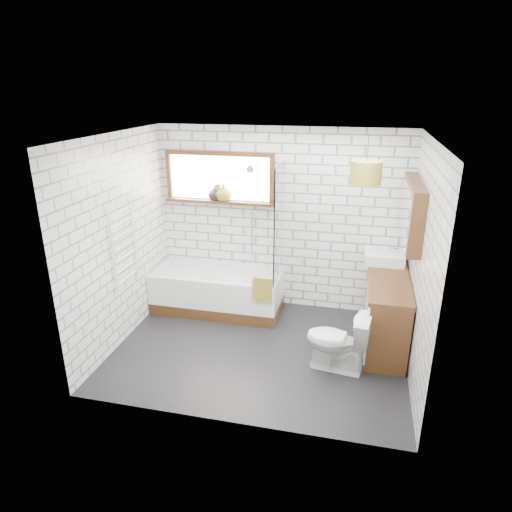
% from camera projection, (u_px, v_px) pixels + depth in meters
% --- Properties ---
extents(floor, '(3.40, 2.60, 0.01)m').
position_uv_depth(floor, '(259.00, 349.00, 5.51)').
color(floor, black).
rests_on(floor, ground).
extents(ceiling, '(3.40, 2.60, 0.01)m').
position_uv_depth(ceiling, '(260.00, 136.00, 4.62)').
color(ceiling, white).
rests_on(ceiling, ground).
extents(wall_back, '(3.40, 0.01, 2.50)m').
position_uv_depth(wall_back, '(281.00, 220.00, 6.25)').
color(wall_back, white).
rests_on(wall_back, ground).
extents(wall_front, '(3.40, 0.01, 2.50)m').
position_uv_depth(wall_front, '(226.00, 304.00, 3.87)').
color(wall_front, white).
rests_on(wall_front, ground).
extents(wall_left, '(0.01, 2.60, 2.50)m').
position_uv_depth(wall_left, '(120.00, 241.00, 5.42)').
color(wall_left, white).
rests_on(wall_left, ground).
extents(wall_right, '(0.01, 2.60, 2.50)m').
position_uv_depth(wall_right, '(421.00, 265.00, 4.70)').
color(wall_right, white).
rests_on(wall_right, ground).
extents(window, '(1.52, 0.16, 0.68)m').
position_uv_depth(window, '(219.00, 178.00, 6.19)').
color(window, '#361D0F').
rests_on(window, wall_back).
extents(towel_radiator, '(0.06, 0.52, 1.00)m').
position_uv_depth(towel_radiator, '(124.00, 245.00, 5.43)').
color(towel_radiator, white).
rests_on(towel_radiator, wall_left).
extents(mirror_cabinet, '(0.16, 1.20, 0.70)m').
position_uv_depth(mirror_cabinet, '(412.00, 212.00, 5.12)').
color(mirror_cabinet, '#361D0F').
rests_on(mirror_cabinet, wall_right).
extents(shower_riser, '(0.02, 0.02, 1.30)m').
position_uv_depth(shower_riser, '(251.00, 212.00, 6.26)').
color(shower_riser, silver).
rests_on(shower_riser, wall_back).
extents(bathtub, '(1.77, 0.78, 0.57)m').
position_uv_depth(bathtub, '(218.00, 290.00, 6.40)').
color(bathtub, white).
rests_on(bathtub, floor).
extents(shower_screen, '(0.02, 0.72, 1.50)m').
position_uv_depth(shower_screen, '(280.00, 223.00, 5.85)').
color(shower_screen, white).
rests_on(shower_screen, bathtub).
extents(towel_green, '(0.24, 0.07, 0.33)m').
position_uv_depth(towel_green, '(263.00, 289.00, 5.80)').
color(towel_green, olive).
rests_on(towel_green, bathtub).
extents(towel_beige, '(0.18, 0.05, 0.24)m').
position_uv_depth(towel_beige, '(259.00, 289.00, 5.81)').
color(towel_beige, tan).
rests_on(towel_beige, bathtub).
extents(vanity, '(0.48, 1.50, 0.86)m').
position_uv_depth(vanity, '(386.00, 310.00, 5.54)').
color(vanity, '#361D0F').
rests_on(vanity, floor).
extents(basin, '(0.49, 0.43, 0.14)m').
position_uv_depth(basin, '(384.00, 257.00, 5.83)').
color(basin, white).
rests_on(basin, vanity).
extents(tap, '(0.03, 0.03, 0.14)m').
position_uv_depth(tap, '(398.00, 254.00, 5.78)').
color(tap, silver).
rests_on(tap, vanity).
extents(toilet, '(0.49, 0.74, 0.70)m').
position_uv_depth(toilet, '(337.00, 341.00, 5.02)').
color(toilet, white).
rests_on(toilet, floor).
extents(vase_olive, '(0.24, 0.24, 0.23)m').
position_uv_depth(vase_olive, '(223.00, 194.00, 6.23)').
color(vase_olive, olive).
rests_on(vase_olive, window).
extents(vase_dark, '(0.22, 0.22, 0.21)m').
position_uv_depth(vase_dark, '(215.00, 194.00, 6.26)').
color(vase_dark, black).
rests_on(vase_dark, window).
extents(bottle, '(0.09, 0.09, 0.22)m').
position_uv_depth(bottle, '(218.00, 194.00, 6.25)').
color(bottle, olive).
rests_on(bottle, window).
extents(pendant, '(0.34, 0.34, 0.25)m').
position_uv_depth(pendant, '(366.00, 173.00, 4.94)').
color(pendant, olive).
rests_on(pendant, ceiling).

